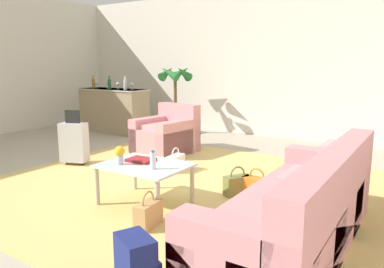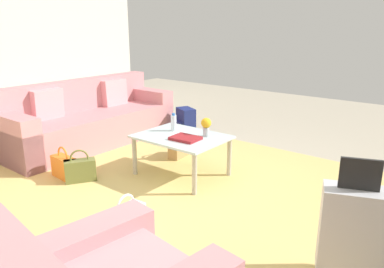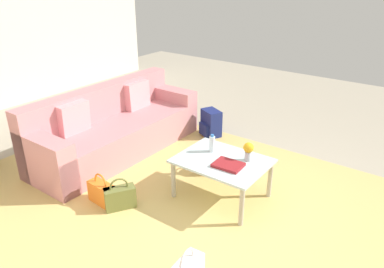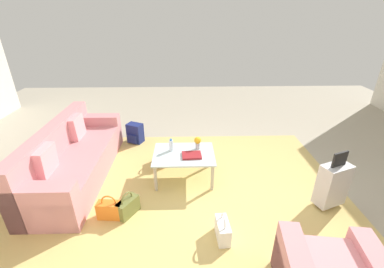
# 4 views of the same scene
# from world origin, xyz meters

# --- Properties ---
(ground_plane) EXTENTS (12.00, 12.00, 0.00)m
(ground_plane) POSITION_xyz_m (0.00, 0.00, 0.00)
(ground_plane) COLOR #A89E89
(area_rug) EXTENTS (5.20, 4.40, 0.01)m
(area_rug) POSITION_xyz_m (0.60, 0.20, 0.00)
(area_rug) COLOR tan
(area_rug) RESTS_ON ground
(couch) EXTENTS (0.85, 2.45, 0.88)m
(couch) POSITION_xyz_m (2.19, -0.60, 0.31)
(couch) COLOR #C67F84
(couch) RESTS_ON ground
(coffee_table) EXTENTS (0.94, 0.72, 0.46)m
(coffee_table) POSITION_xyz_m (0.40, -0.50, 0.40)
(coffee_table) COLOR silver
(coffee_table) RESTS_ON ground
(water_bottle) EXTENTS (0.06, 0.06, 0.20)m
(water_bottle) POSITION_xyz_m (0.60, -0.60, 0.55)
(water_bottle) COLOR silver
(water_bottle) RESTS_ON coffee_table
(coffee_table_book) EXTENTS (0.30, 0.25, 0.03)m
(coffee_table_book) POSITION_xyz_m (0.28, -0.42, 0.47)
(coffee_table_book) COLOR maroon
(coffee_table_book) RESTS_ON coffee_table
(flower_vase) EXTENTS (0.11, 0.11, 0.21)m
(flower_vase) POSITION_xyz_m (0.18, -0.65, 0.58)
(flower_vase) COLOR #B2B7BC
(flower_vase) RESTS_ON coffee_table
(suitcase_silver) EXTENTS (0.45, 0.35, 0.85)m
(suitcase_silver) POSITION_xyz_m (-1.60, 0.20, 0.36)
(suitcase_silver) COLOR #B7B7BC
(suitcase_silver) RESTS_ON ground
(handbag_olive) EXTENTS (0.29, 0.35, 0.36)m
(handbag_olive) POSITION_xyz_m (1.14, 0.31, 0.13)
(handbag_olive) COLOR olive
(handbag_olive) RESTS_ON ground
(handbag_tan) EXTENTS (0.17, 0.33, 0.36)m
(handbag_tan) POSITION_xyz_m (0.81, -0.94, 0.13)
(handbag_tan) COLOR tan
(handbag_tan) RESTS_ON ground
(handbag_orange) EXTENTS (0.33, 0.17, 0.36)m
(handbag_orange) POSITION_xyz_m (1.36, 0.36, 0.13)
(handbag_orange) COLOR orange
(handbag_orange) RESTS_ON ground
(handbag_white) EXTENTS (0.16, 0.33, 0.36)m
(handbag_white) POSITION_xyz_m (-0.06, 0.73, 0.13)
(handbag_white) COLOR white
(handbag_white) RESTS_ON ground
(backpack_navy) EXTENTS (0.36, 0.33, 0.40)m
(backpack_navy) POSITION_xyz_m (1.40, -1.79, 0.19)
(backpack_navy) COLOR navy
(backpack_navy) RESTS_ON ground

